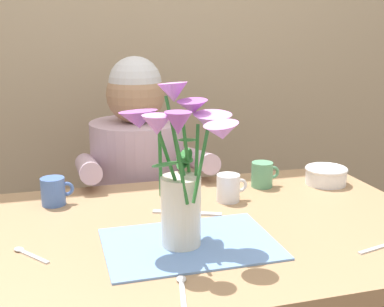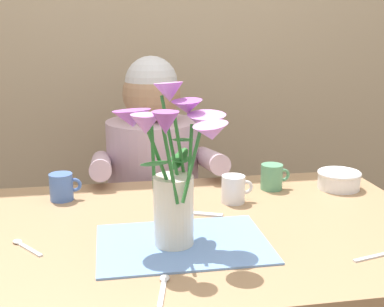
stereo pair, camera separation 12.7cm
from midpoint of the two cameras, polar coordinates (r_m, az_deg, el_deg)
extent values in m
cube|color=tan|center=(2.22, -2.10, 14.80)|extent=(4.00, 0.10, 2.50)
cube|color=#9E7A56|center=(1.30, 4.54, -9.09)|extent=(1.20, 0.80, 0.04)
cylinder|color=#9E7A56|center=(1.93, 17.84, -13.65)|extent=(0.06, 0.06, 0.70)
cylinder|color=#4C4C56|center=(2.07, -2.38, -15.67)|extent=(0.30, 0.30, 0.40)
cylinder|color=#BC9EB2|center=(1.88, -2.53, -3.74)|extent=(0.34, 0.34, 0.50)
sphere|color=#A37A5B|center=(1.80, -2.65, 6.88)|extent=(0.21, 0.21, 0.21)
sphere|color=silver|center=(1.80, -2.67, 8.14)|extent=(0.19, 0.19, 0.19)
cylinder|color=#BC9EB2|center=(1.70, -8.34, -1.35)|extent=(0.07, 0.33, 0.12)
cylinder|color=#BC9EB2|center=(1.75, 4.22, -0.77)|extent=(0.07, 0.33, 0.12)
cube|color=#6B93D1|center=(1.18, 2.08, -10.35)|extent=(0.40, 0.28, 0.00)
cylinder|color=silver|center=(1.15, 1.07, -6.73)|extent=(0.09, 0.09, 0.17)
cylinder|color=#2D7533|center=(1.13, 3.00, -0.89)|extent=(0.02, 0.04, 0.17)
cone|color=#CC7FDB|center=(1.12, 4.94, 3.42)|extent=(0.11, 0.11, 0.05)
sphere|color=#E5D14C|center=(1.12, 4.94, 3.67)|extent=(0.02, 0.02, 0.02)
cylinder|color=#2D7533|center=(1.13, 1.88, 0.08)|extent=(0.04, 0.06, 0.20)
cone|color=#A351B7|center=(1.13, 2.69, 5.32)|extent=(0.10, 0.10, 0.04)
sphere|color=#E5D14C|center=(1.13, 2.69, 5.57)|extent=(0.02, 0.02, 0.02)
cylinder|color=#2D7533|center=(1.13, 0.80, 0.97)|extent=(0.04, 0.08, 0.22)
cone|color=#CC7FDB|center=(1.15, 0.54, 7.02)|extent=(0.10, 0.10, 0.05)
sphere|color=#E5D14C|center=(1.15, 0.54, 7.26)|extent=(0.02, 0.02, 0.02)
cylinder|color=#2D7533|center=(1.12, -1.24, -0.64)|extent=(0.01, 0.03, 0.18)
cone|color=#A351B7|center=(1.10, -3.62, 4.00)|extent=(0.12, 0.12, 0.05)
sphere|color=#E5D14C|center=(1.10, -3.62, 4.25)|extent=(0.02, 0.02, 0.02)
cylinder|color=#2D7533|center=(1.08, -0.29, -1.13)|extent=(0.07, 0.04, 0.17)
cone|color=#CC7FDB|center=(1.02, -1.81, 3.32)|extent=(0.09, 0.09, 0.04)
sphere|color=#E5D14C|center=(1.02, -1.81, 3.59)|extent=(0.02, 0.02, 0.02)
cylinder|color=#2D7533|center=(1.07, 0.83, -1.09)|extent=(0.04, 0.02, 0.19)
cone|color=#A351B7|center=(1.00, 0.57, 3.49)|extent=(0.07, 0.07, 0.05)
sphere|color=#E5D14C|center=(1.00, 0.57, 3.77)|extent=(0.02, 0.02, 0.02)
cylinder|color=#2D7533|center=(1.09, 3.31, -1.53)|extent=(0.06, 0.06, 0.15)
cone|color=#CC7FDB|center=(1.04, 5.75, 2.41)|extent=(0.10, 0.10, 0.05)
sphere|color=#E5D14C|center=(1.04, 5.76, 2.67)|extent=(0.02, 0.02, 0.02)
ellipsoid|color=#2D7533|center=(1.17, 1.75, -0.60)|extent=(0.07, 0.10, 0.03)
ellipsoid|color=#2D7533|center=(1.06, -0.80, -1.21)|extent=(0.09, 0.09, 0.04)
ellipsoid|color=#2D7533|center=(1.17, 1.69, -0.60)|extent=(0.07, 0.10, 0.05)
ellipsoid|color=#2D7533|center=(1.16, 2.13, 1.56)|extent=(0.08, 0.10, 0.03)
cylinder|color=white|center=(1.65, 18.67, -3.02)|extent=(0.13, 0.13, 0.05)
torus|color=white|center=(1.64, 18.74, -2.18)|extent=(0.14, 0.14, 0.01)
cube|color=silver|center=(1.37, 2.28, -6.85)|extent=(0.18, 0.09, 0.00)
cylinder|color=#569970|center=(1.58, 11.44, -2.68)|extent=(0.07, 0.07, 0.08)
torus|color=#569970|center=(1.59, 12.72, -2.46)|extent=(0.04, 0.01, 0.04)
cylinder|color=#476BB7|center=(1.49, -12.44, -3.81)|extent=(0.07, 0.07, 0.08)
torus|color=#476BB7|center=(1.49, -10.98, -3.60)|extent=(0.04, 0.01, 0.04)
cylinder|color=silver|center=(1.45, 7.28, -4.12)|extent=(0.07, 0.07, 0.08)
torus|color=silver|center=(1.46, 8.72, -3.88)|extent=(0.04, 0.01, 0.04)
cube|color=silver|center=(1.21, 22.90, -10.96)|extent=(0.10, 0.03, 0.00)
cube|color=silver|center=(0.99, 0.37, -15.84)|extent=(0.03, 0.10, 0.00)
ellipsoid|color=silver|center=(1.03, 0.46, -14.20)|extent=(0.03, 0.03, 0.01)
cube|color=silver|center=(1.20, -15.26, -10.63)|extent=(0.07, 0.09, 0.00)
ellipsoid|color=silver|center=(1.24, -16.64, -9.73)|extent=(0.03, 0.03, 0.01)
camera|label=1|loc=(0.06, -87.14, 0.74)|focal=46.43mm
camera|label=2|loc=(0.06, 92.86, -0.74)|focal=46.43mm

